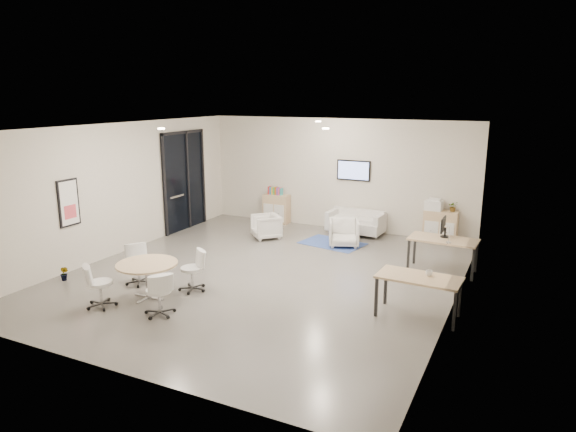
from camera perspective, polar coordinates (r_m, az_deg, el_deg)
The scene contains 21 objects.
room_shell at distance 10.93m, azimuth -2.77°, elevation 1.42°, with size 9.60×10.60×4.80m.
glass_door at distance 15.15m, azimuth -11.43°, elevation 4.16°, with size 0.09×1.90×2.85m.
artwork at distance 12.19m, azimuth -23.19°, elevation 1.34°, with size 0.05×0.54×1.04m.
wall_tv at distance 14.75m, azimuth 7.29°, elevation 5.05°, with size 0.98×0.06×0.58m.
ceiling_spots at distance 11.54m, azimuth -1.74°, elevation 9.99°, with size 3.14×4.14×0.03m.
sideboard_left at distance 15.72m, azimuth -1.28°, elevation 0.80°, with size 0.78×0.41×0.88m.
sideboard_right at distance 14.23m, azimuth 16.57°, elevation -1.14°, with size 0.86×0.42×0.86m.
books at distance 15.63m, azimuth -1.41°, elevation 2.79°, with size 0.46×0.14×0.22m.
printer at distance 14.14m, azimuth 15.91°, elevation 1.22°, with size 0.45×0.38×0.31m.
loveseat at distance 14.63m, azimuth 7.58°, elevation -0.78°, with size 1.59×0.87×0.58m.
blue_rug at distance 13.68m, azimuth 4.95°, elevation -3.04°, with size 1.59×1.06×0.01m, color #2C4587.
armchair_left at distance 14.06m, azimuth -2.45°, elevation -1.05°, with size 0.70×0.66×0.72m, color silver.
armchair_right at distance 13.40m, azimuth 6.22°, elevation -1.73°, with size 0.75×0.70×0.77m, color silver.
desk_rear at distance 11.83m, azimuth 16.87°, elevation -2.79°, with size 1.50×0.81×0.76m.
desk_front at distance 9.36m, azimuth 14.35°, elevation -6.98°, with size 1.47×0.79×0.75m.
monitor at distance 11.89m, azimuth 16.90°, elevation -1.13°, with size 0.20×0.50×0.44m.
round_table at distance 10.25m, azimuth -15.38°, elevation -5.52°, with size 1.17×1.17×0.71m.
meeting_chairs at distance 10.32m, azimuth -15.31°, elevation -6.65°, with size 2.22×2.22×0.82m.
plant_cabinet at distance 14.10m, azimuth 17.88°, elevation 0.90°, with size 0.25×0.27×0.21m, color #3F7F3F.
plant_floor at distance 11.95m, azimuth -23.55°, elevation -6.28°, with size 0.18×0.32×0.14m, color #3F7F3F.
cup at distance 9.41m, azimuth 15.40°, elevation -6.07°, with size 0.12×0.09×0.12m, color white.
Camera 1 is at (5.12, -9.38, 3.87)m, focal length 32.00 mm.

